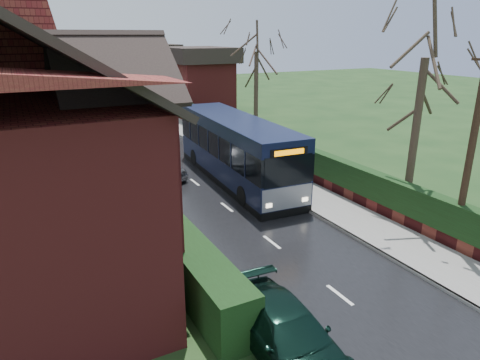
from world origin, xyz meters
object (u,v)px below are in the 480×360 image
car_silver (157,165)px  car_green (288,335)px  bus_stop_sign (298,162)px  telegraph_pole (471,153)px  bus (236,150)px

car_silver → car_green: 15.38m
bus_stop_sign → telegraph_pole: size_ratio=0.34×
car_green → car_silver: bearing=87.8°
bus → bus_stop_sign: size_ratio=4.50×
car_silver → telegraph_pole: (7.30, -13.45, 3.03)m
car_silver → car_green: car_silver is taller
car_silver → bus: bearing=-48.7°
bus → car_green: (-5.10, -12.80, -1.05)m
car_green → bus_stop_sign: 11.69m
bus → telegraph_pole: 11.70m
bus → telegraph_pole: size_ratio=1.55×
car_silver → bus_stop_sign: bus_stop_sign is taller
car_green → telegraph_pole: telegraph_pole is taller
bus → bus_stop_sign: bearing=-59.4°
bus → car_green: bearing=-108.1°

